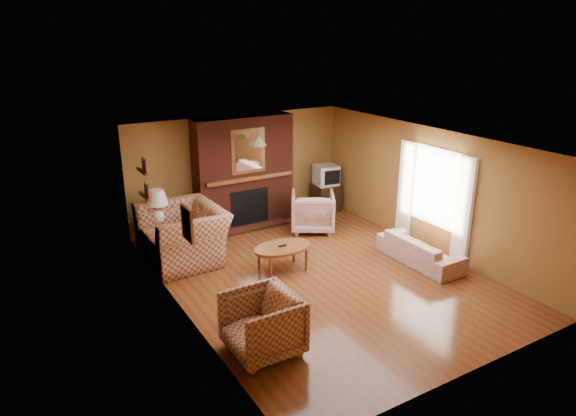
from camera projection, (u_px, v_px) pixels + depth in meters
floor at (319, 275)px, 9.11m from camera, size 6.50×6.50×0.00m
ceiling at (322, 142)px, 8.32m from camera, size 6.50×6.50×0.00m
wall_back at (239, 169)px, 11.36m from camera, size 6.50×0.00×6.50m
wall_front at (475, 290)px, 6.08m from camera, size 6.50×0.00×6.50m
wall_left at (180, 240)px, 7.52m from camera, size 0.00×6.50×6.50m
wall_right at (428, 189)px, 9.92m from camera, size 0.00×6.50×6.50m
fireplace at (244, 172)px, 11.15m from camera, size 2.20×0.82×2.40m
window_right at (434, 196)px, 9.76m from camera, size 0.10×1.85×2.00m
bookshelf at (144, 178)px, 8.93m from camera, size 0.09×0.55×0.71m
botanical_print at (187, 224)px, 7.17m from camera, size 0.05×0.40×0.50m
pendant_light at (258, 141)px, 10.32m from camera, size 0.36×0.36×0.48m
plaid_loveseat at (183, 235)px, 9.53m from camera, size 1.42×1.62×1.03m
plaid_armchair at (262, 324)px, 6.80m from camera, size 0.94×0.91×0.85m
floral_sofa at (420, 250)px, 9.52m from camera, size 0.67×1.72×0.50m
floral_armchair at (313, 212)px, 11.02m from camera, size 1.25×1.26×0.84m
coffee_table at (283, 249)px, 9.13m from camera, size 1.09×0.67×0.50m
side_table at (160, 237)px, 10.00m from camera, size 0.46×0.46×0.57m
table_lamp at (157, 205)px, 9.78m from camera, size 0.42×0.42×0.69m
tv_stand at (326, 197)px, 12.27m from camera, size 0.61×0.56×0.65m
crt_tv at (326, 175)px, 12.08m from camera, size 0.57×0.57×0.47m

